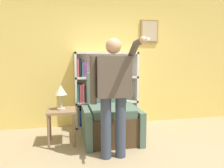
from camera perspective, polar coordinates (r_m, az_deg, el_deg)
ground_plane at (r=3.07m, az=8.99°, el=-20.85°), size 14.00×14.00×0.00m
wall_back at (r=4.67m, az=0.40°, el=6.61°), size 8.00×0.11×2.80m
bookcase at (r=4.51m, az=-2.99°, el=-1.88°), size 1.30×0.28×1.54m
armchair at (r=3.87m, az=-0.49°, el=-9.02°), size 0.94×0.93×1.15m
person_standing at (r=3.02m, az=0.36°, el=-1.58°), size 0.62×0.78×1.69m
side_table at (r=3.73m, az=-13.08°, el=-7.97°), size 0.46×0.46×0.58m
table_lamp at (r=3.65m, az=-13.25°, el=-1.94°), size 0.21×0.21×0.41m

